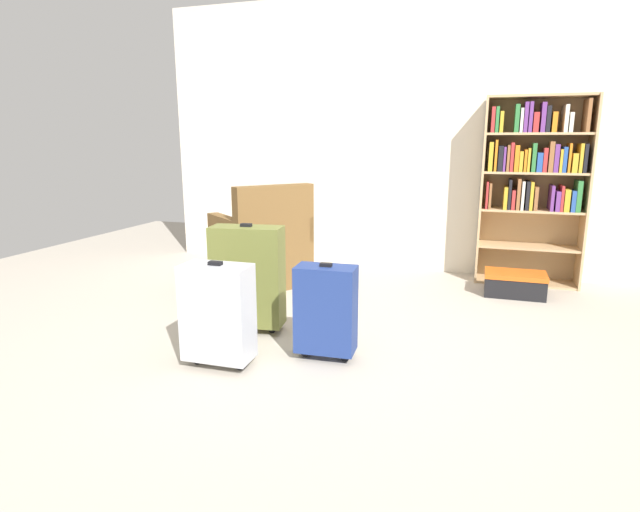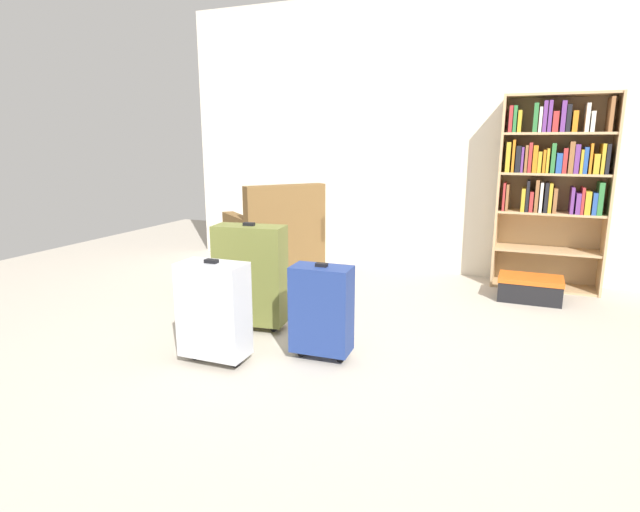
# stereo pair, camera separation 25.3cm
# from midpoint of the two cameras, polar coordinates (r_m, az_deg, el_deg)

# --- Properties ---
(ground_plane) EXTENTS (8.21, 8.21, 0.00)m
(ground_plane) POSITION_cam_midpoint_polar(r_m,az_deg,el_deg) (3.17, -1.75, -10.55)
(ground_plane) COLOR #B2A899
(back_wall) EXTENTS (4.69, 0.10, 2.60)m
(back_wall) POSITION_cam_midpoint_polar(r_m,az_deg,el_deg) (5.08, 6.82, 13.19)
(back_wall) COLOR beige
(back_wall) RESTS_ON ground
(bookshelf) EXTENTS (0.87, 0.32, 1.63)m
(bookshelf) POSITION_cam_midpoint_polar(r_m,az_deg,el_deg) (4.79, 21.46, 8.23)
(bookshelf) COLOR tan
(bookshelf) RESTS_ON ground
(armchair) EXTENTS (0.99, 0.99, 0.90)m
(armchair) POSITION_cam_midpoint_polar(r_m,az_deg,el_deg) (4.55, -8.09, 0.75)
(armchair) COLOR brown
(armchair) RESTS_ON ground
(mug) EXTENTS (0.12, 0.08, 0.10)m
(mug) POSITION_cam_midpoint_polar(r_m,az_deg,el_deg) (4.44, -2.46, -3.01)
(mug) COLOR #1E7F4C
(mug) RESTS_ON ground
(storage_box) EXTENTS (0.48, 0.30, 0.20)m
(storage_box) POSITION_cam_midpoint_polar(r_m,az_deg,el_deg) (4.47, 19.49, -2.91)
(storage_box) COLOR black
(storage_box) RESTS_ON ground
(suitcase_navy_blue) EXTENTS (0.35, 0.20, 0.58)m
(suitcase_navy_blue) POSITION_cam_midpoint_polar(r_m,az_deg,el_deg) (2.96, -1.80, -6.02)
(suitcase_navy_blue) COLOR navy
(suitcase_navy_blue) RESTS_ON ground
(suitcase_olive) EXTENTS (0.49, 0.26, 0.73)m
(suitcase_olive) POSITION_cam_midpoint_polar(r_m,az_deg,el_deg) (3.42, -10.21, -2.26)
(suitcase_olive) COLOR brown
(suitcase_olive) RESTS_ON ground
(suitcase_silver) EXTENTS (0.39, 0.21, 0.61)m
(suitcase_silver) POSITION_cam_midpoint_polar(r_m,az_deg,el_deg) (2.93, -13.85, -6.19)
(suitcase_silver) COLOR #B7BABF
(suitcase_silver) RESTS_ON ground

